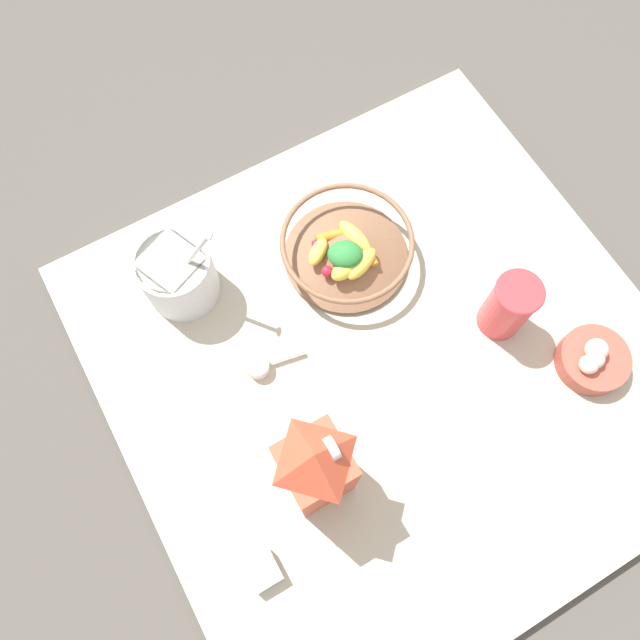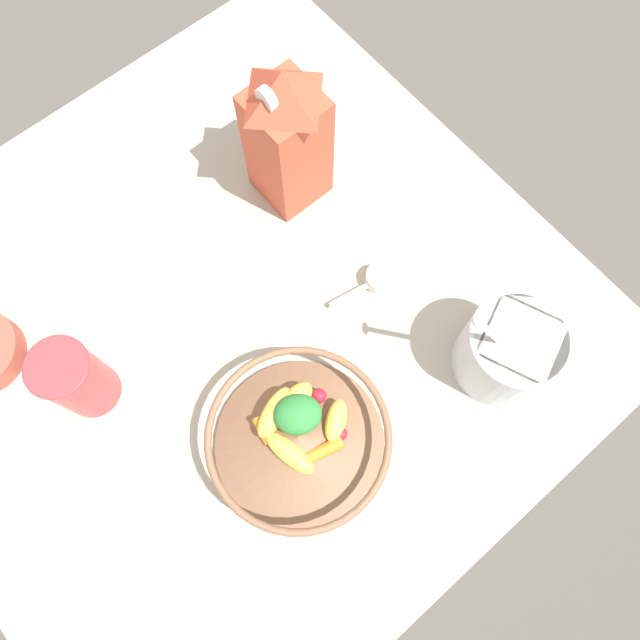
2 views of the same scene
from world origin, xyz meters
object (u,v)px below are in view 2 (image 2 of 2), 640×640
yogurt_tub (510,350)px  drinking_cup (75,379)px  fruit_bowl (299,438)px  milk_carton (287,136)px  spice_jar (325,97)px

yogurt_tub → drinking_cup: bearing=-125.9°
fruit_bowl → milk_carton: 0.41m
milk_carton → fruit_bowl: bearing=-37.5°
drinking_cup → fruit_bowl: bearing=36.0°
fruit_bowl → drinking_cup: (-0.24, -0.17, 0.03)m
fruit_bowl → drinking_cup: bearing=-144.0°
spice_jar → fruit_bowl: bearing=-43.7°
yogurt_tub → fruit_bowl: bearing=-108.0°
fruit_bowl → spice_jar: fruit_bowl is taller
fruit_bowl → spice_jar: 0.55m
fruit_bowl → yogurt_tub: (0.09, 0.28, 0.02)m
fruit_bowl → yogurt_tub: size_ratio=1.08×
milk_carton → yogurt_tub: bearing=5.9°
yogurt_tub → spice_jar: yogurt_tub is taller
spice_jar → yogurt_tub: bearing=-11.3°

